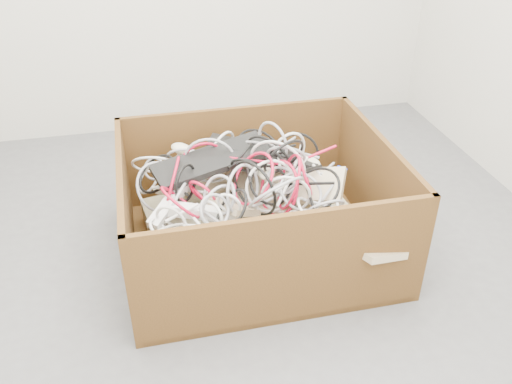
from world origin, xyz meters
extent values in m
plane|color=#4F4F51|center=(0.00, 0.00, 0.00)|extent=(3.00, 3.00, 0.00)
cube|color=#3B280E|center=(0.06, 0.09, 0.01)|extent=(1.13, 0.94, 0.03)
cube|color=#3B280E|center=(0.06, 0.55, 0.25)|extent=(1.13, 0.02, 0.51)
cube|color=#3B280E|center=(0.06, -0.37, 0.25)|extent=(1.13, 0.03, 0.51)
cube|color=#3B280E|center=(0.62, 0.09, 0.25)|extent=(0.02, 0.89, 0.51)
cube|color=#3B280E|center=(-0.49, 0.09, 0.25)|extent=(0.03, 0.89, 0.51)
cube|color=#B7AE88|center=(0.06, 0.11, 0.08)|extent=(0.99, 0.86, 0.18)
cube|color=#B7AE88|center=(-0.03, 0.04, 0.17)|extent=(0.71, 0.64, 0.19)
cube|color=tan|center=(-0.08, 0.25, 0.19)|extent=(0.51, 0.21, 0.14)
cube|color=tan|center=(0.24, 0.17, 0.18)|extent=(0.40, 0.51, 0.19)
cube|color=tan|center=(0.16, -0.04, 0.19)|extent=(0.36, 0.52, 0.15)
cube|color=tan|center=(-0.11, -0.11, 0.20)|extent=(0.52, 0.24, 0.12)
cube|color=tan|center=(0.39, -0.17, 0.22)|extent=(0.31, 0.52, 0.16)
cube|color=tan|center=(-0.01, 0.33, 0.31)|extent=(0.46, 0.30, 0.22)
cube|color=tan|center=(0.07, 0.04, 0.27)|extent=(0.49, 0.39, 0.26)
cube|color=tan|center=(0.20, 0.11, 0.31)|extent=(0.50, 0.41, 0.20)
cube|color=black|center=(0.14, 0.28, 0.40)|extent=(0.52, 0.33, 0.17)
cube|color=black|center=(-0.11, 0.16, 0.45)|extent=(0.53, 0.29, 0.09)
ellipsoid|color=beige|center=(-0.31, 0.18, 0.32)|extent=(0.12, 0.08, 0.04)
ellipsoid|color=beige|center=(0.34, 0.22, 0.36)|extent=(0.12, 0.14, 0.04)
ellipsoid|color=beige|center=(-0.18, -0.23, 0.29)|extent=(0.12, 0.08, 0.04)
ellipsoid|color=beige|center=(0.10, 0.06, 0.43)|extent=(0.10, 0.13, 0.04)
ellipsoid|color=beige|center=(-0.22, 0.38, 0.40)|extent=(0.13, 0.13, 0.04)
ellipsoid|color=black|center=(0.27, -0.13, 0.30)|extent=(0.13, 0.09, 0.04)
cube|color=white|center=(-0.31, 0.01, 0.37)|extent=(0.21, 0.25, 0.11)
cube|color=white|center=(-0.18, -0.08, 0.35)|extent=(0.29, 0.11, 0.10)
cube|color=#0D25C7|center=(0.44, 0.08, 0.37)|extent=(0.06, 0.06, 0.03)
torus|color=black|center=(0.09, -0.03, 0.41)|extent=(0.20, 0.16, 0.16)
torus|color=black|center=(0.02, -0.06, 0.43)|extent=(0.18, 0.30, 0.34)
torus|color=#95949A|center=(-0.12, -0.06, 0.42)|extent=(0.14, 0.21, 0.20)
torus|color=silver|center=(-0.38, 0.29, 0.32)|extent=(0.14, 0.20, 0.16)
torus|color=black|center=(-0.35, 0.25, 0.37)|extent=(0.17, 0.22, 0.17)
torus|color=#BB0D2C|center=(0.12, -0.04, 0.40)|extent=(0.16, 0.26, 0.27)
torus|color=black|center=(0.17, 0.05, 0.49)|extent=(0.26, 0.15, 0.23)
torus|color=black|center=(0.13, 0.16, 0.43)|extent=(0.23, 0.28, 0.34)
torus|color=#95949A|center=(0.15, 0.18, 0.49)|extent=(0.13, 0.25, 0.27)
torus|color=black|center=(0.01, 0.07, 0.46)|extent=(0.17, 0.11, 0.14)
torus|color=#BB0D2C|center=(0.17, 0.35, 0.39)|extent=(0.14, 0.14, 0.15)
torus|color=silver|center=(-0.25, 0.21, 0.35)|extent=(0.05, 0.26, 0.26)
torus|color=#95949A|center=(-0.34, 0.20, 0.33)|extent=(0.26, 0.21, 0.27)
torus|color=#95949A|center=(-0.16, -0.16, 0.42)|extent=(0.17, 0.12, 0.15)
torus|color=black|center=(0.13, 0.30, 0.41)|extent=(0.25, 0.22, 0.17)
torus|color=#95949A|center=(0.20, -0.09, 0.41)|extent=(0.24, 0.21, 0.15)
torus|color=silver|center=(-0.16, -0.14, 0.38)|extent=(0.08, 0.11, 0.13)
torus|color=silver|center=(-0.33, -0.14, 0.32)|extent=(0.20, 0.25, 0.17)
torus|color=silver|center=(0.09, 0.31, 0.44)|extent=(0.15, 0.13, 0.13)
torus|color=black|center=(-0.24, 0.05, 0.42)|extent=(0.15, 0.19, 0.23)
torus|color=silver|center=(-0.34, 0.37, 0.34)|extent=(0.28, 0.19, 0.23)
torus|color=black|center=(0.01, 0.16, 0.46)|extent=(0.12, 0.17, 0.17)
torus|color=silver|center=(0.14, -0.09, 0.40)|extent=(0.22, 0.10, 0.22)
torus|color=black|center=(-0.09, -0.17, 0.41)|extent=(0.16, 0.24, 0.19)
torus|color=silver|center=(0.24, -0.19, 0.33)|extent=(0.23, 0.32, 0.23)
torus|color=#BB0D2C|center=(0.16, -0.05, 0.43)|extent=(0.13, 0.31, 0.30)
torus|color=#95949A|center=(-0.35, 0.38, 0.31)|extent=(0.12, 0.10, 0.13)
torus|color=black|center=(0.27, -0.07, 0.39)|extent=(0.19, 0.25, 0.18)
torus|color=#95949A|center=(0.09, -0.13, 0.44)|extent=(0.26, 0.21, 0.25)
torus|color=#95949A|center=(0.18, 0.08, 0.48)|extent=(0.22, 0.16, 0.18)
torus|color=silver|center=(0.22, 0.18, 0.44)|extent=(0.26, 0.12, 0.28)
torus|color=silver|center=(0.15, 0.07, 0.45)|extent=(0.29, 0.18, 0.32)
torus|color=black|center=(0.28, 0.24, 0.38)|extent=(0.25, 0.12, 0.23)
torus|color=silver|center=(0.09, -0.04, 0.42)|extent=(0.31, 0.11, 0.30)
torus|color=#95949A|center=(0.28, -0.17, 0.37)|extent=(0.23, 0.15, 0.18)
torus|color=#BB0D2C|center=(-0.29, 0.11, 0.38)|extent=(0.13, 0.33, 0.32)
torus|color=#95949A|center=(-0.13, -0.08, 0.38)|extent=(0.21, 0.14, 0.25)
torus|color=#95949A|center=(0.14, -0.01, 0.42)|extent=(0.16, 0.15, 0.09)
torus|color=#BB0D2C|center=(-0.15, 0.24, 0.40)|extent=(0.29, 0.06, 0.29)
torus|color=silver|center=(-0.09, -0.12, 0.41)|extent=(0.13, 0.10, 0.15)
torus|color=silver|center=(0.10, -0.07, 0.42)|extent=(0.22, 0.19, 0.16)
torus|color=#95949A|center=(-0.29, 0.02, 0.34)|extent=(0.15, 0.26, 0.27)
torus|color=silver|center=(-0.05, 0.32, 0.39)|extent=(0.21, 0.19, 0.25)
torus|color=silver|center=(-0.26, 0.30, 0.34)|extent=(0.21, 0.33, 0.27)
torus|color=silver|center=(-0.35, -0.20, 0.36)|extent=(0.28, 0.27, 0.11)
torus|color=#95949A|center=(0.09, 0.23, 0.46)|extent=(0.11, 0.12, 0.12)
torus|color=#BB0D2C|center=(0.02, -0.03, 0.45)|extent=(0.20, 0.32, 0.27)
torus|color=#95949A|center=(-0.20, 0.37, 0.34)|extent=(0.27, 0.12, 0.26)
torus|color=#95949A|center=(-0.12, 0.20, 0.43)|extent=(0.31, 0.09, 0.32)
torus|color=#BB0D2C|center=(-0.18, 0.01, 0.40)|extent=(0.11, 0.16, 0.16)
torus|color=#BB0D2C|center=(-0.27, -0.06, 0.41)|extent=(0.15, 0.24, 0.20)
torus|color=#BB0D2C|center=(0.24, -0.02, 0.43)|extent=(0.10, 0.24, 0.23)
torus|color=#95949A|center=(-0.03, -0.06, 0.43)|extent=(0.22, 0.22, 0.29)
torus|color=silver|center=(-0.32, -0.12, 0.37)|extent=(0.16, 0.12, 0.19)
cylinder|color=silver|center=(0.34, 0.05, 0.37)|extent=(0.05, 0.16, 0.06)
cylinder|color=silver|center=(-0.23, -0.16, 0.39)|extent=(0.09, 0.29, 0.04)
cylinder|color=black|center=(0.04, 0.14, 0.47)|extent=(0.21, 0.16, 0.03)
cylinder|color=#95949A|center=(0.23, 0.29, 0.42)|extent=(0.19, 0.21, 0.05)
cylinder|color=silver|center=(0.20, 0.03, 0.42)|extent=(0.18, 0.16, 0.07)
cylinder|color=black|center=(0.22, -0.18, 0.40)|extent=(0.06, 0.28, 0.03)
cylinder|color=#BB0D2C|center=(0.27, 0.11, 0.44)|extent=(0.29, 0.02, 0.11)
cylinder|color=black|center=(-0.27, 0.14, 0.35)|extent=(0.09, 0.24, 0.08)
cylinder|color=silver|center=(0.05, 0.28, 0.42)|extent=(0.06, 0.25, 0.03)
cylinder|color=silver|center=(0.12, -0.10, 0.41)|extent=(0.09, 0.12, 0.05)
cylinder|color=#95949A|center=(0.33, -0.05, 0.36)|extent=(0.10, 0.10, 0.03)
cylinder|color=#95949A|center=(-0.09, 0.26, 0.38)|extent=(0.01, 0.15, 0.02)
cylinder|color=silver|center=(0.35, -0.11, 0.33)|extent=(0.06, 0.19, 0.02)
cylinder|color=#95949A|center=(0.25, 0.29, 0.39)|extent=(0.27, 0.15, 0.06)
cylinder|color=#BB0D2C|center=(0.02, 0.09, 0.48)|extent=(0.23, 0.21, 0.06)
cylinder|color=silver|center=(-0.28, -0.11, 0.39)|extent=(0.14, 0.08, 0.03)
cylinder|color=black|center=(0.17, 0.11, 0.48)|extent=(0.12, 0.02, 0.05)
cylinder|color=silver|center=(-0.17, -0.21, 0.38)|extent=(0.22, 0.12, 0.06)
cylinder|color=silver|center=(0.17, 0.15, 0.44)|extent=(0.05, 0.20, 0.03)
cylinder|color=#BB0D2C|center=(-0.17, -0.02, 0.36)|extent=(0.12, 0.20, 0.08)
cylinder|color=black|center=(0.38, -0.19, 0.33)|extent=(0.12, 0.07, 0.02)
cylinder|color=#95949A|center=(0.08, 0.20, 0.43)|extent=(0.11, 0.18, 0.07)
cylinder|color=#BB0D2C|center=(-0.30, 0.20, 0.33)|extent=(0.12, 0.05, 0.04)
cylinder|color=black|center=(0.01, 0.01, 0.47)|extent=(0.04, 0.24, 0.05)
cylinder|color=black|center=(0.30, 0.07, 0.41)|extent=(0.12, 0.08, 0.04)
cylinder|color=silver|center=(0.27, 0.16, 0.44)|extent=(0.12, 0.23, 0.02)
cylinder|color=black|center=(0.23, -0.06, 0.42)|extent=(0.19, 0.14, 0.07)
cylinder|color=silver|center=(-0.26, 0.11, 0.36)|extent=(0.24, 0.11, 0.02)
cylinder|color=#95949A|center=(-0.19, 0.12, 0.41)|extent=(0.15, 0.09, 0.06)
cylinder|color=silver|center=(-0.01, 0.31, 0.41)|extent=(0.02, 0.13, 0.05)
cylinder|color=#95949A|center=(0.31, -0.17, 0.37)|extent=(0.19, 0.17, 0.02)
cylinder|color=black|center=(0.15, 0.09, 0.49)|extent=(0.03, 0.17, 0.02)
cylinder|color=black|center=(0.10, 0.14, 0.47)|extent=(0.25, 0.11, 0.03)
cylinder|color=black|center=(0.22, 0.32, 0.40)|extent=(0.12, 0.19, 0.08)
cylinder|color=#95949A|center=(-0.14, -0.18, 0.37)|extent=(0.13, 0.20, 0.04)
cylinder|color=black|center=(0.20, 0.30, 0.39)|extent=(0.17, 0.05, 0.06)
camera|label=1|loc=(-0.38, -1.83, 1.57)|focal=38.42mm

